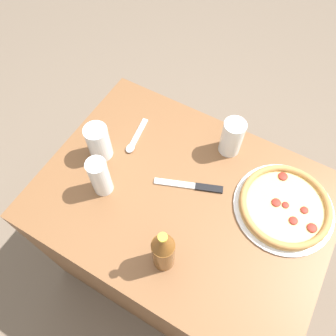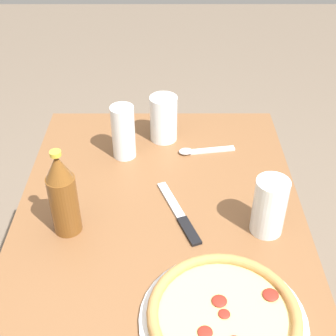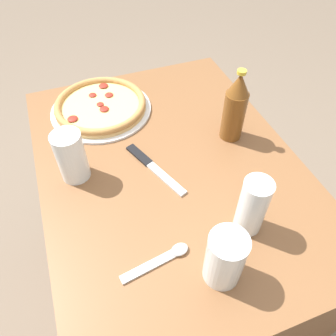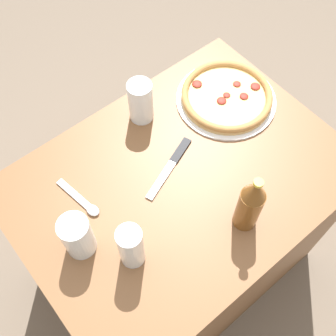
{
  "view_description": "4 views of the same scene",
  "coord_description": "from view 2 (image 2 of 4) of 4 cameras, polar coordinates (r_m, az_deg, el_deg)",
  "views": [
    {
      "loc": [
        -0.19,
        0.43,
        1.78
      ],
      "look_at": [
        0.08,
        -0.04,
        0.84
      ],
      "focal_mm": 35.0,
      "sensor_mm": 36.0,
      "label": 1
    },
    {
      "loc": [
        -0.85,
        -0.02,
        1.57
      ],
      "look_at": [
        0.1,
        -0.02,
        0.84
      ],
      "focal_mm": 50.0,
      "sensor_mm": 36.0,
      "label": 2
    },
    {
      "loc": [
        0.59,
        -0.22,
        1.46
      ],
      "look_at": [
        0.07,
        -0.03,
        0.84
      ],
      "focal_mm": 35.0,
      "sensor_mm": 36.0,
      "label": 3
    },
    {
      "loc": [
        0.41,
        0.44,
        1.86
      ],
      "look_at": [
        0.03,
        -0.02,
        0.84
      ],
      "focal_mm": 45.0,
      "sensor_mm": 36.0,
      "label": 4
    }
  ],
  "objects": [
    {
      "name": "table",
      "position": [
        1.45,
        -0.85,
        -16.98
      ],
      "size": [
        0.98,
        0.72,
        0.78
      ],
      "color": "brown",
      "rests_on": "ground_plane"
    },
    {
      "name": "pizza_salami",
      "position": [
        0.95,
        6.8,
        -17.46
      ],
      "size": [
        0.33,
        0.33,
        0.04
      ],
      "color": "silver",
      "rests_on": "table"
    },
    {
      "name": "glass_water",
      "position": [
        1.39,
        -0.54,
        5.85
      ],
      "size": [
        0.08,
        0.08,
        0.14
      ],
      "color": "white",
      "rests_on": "table"
    },
    {
      "name": "glass_red_wine",
      "position": [
        1.32,
        -5.45,
        4.08
      ],
      "size": [
        0.07,
        0.07,
        0.16
      ],
      "color": "white",
      "rests_on": "table"
    },
    {
      "name": "glass_iced_tea",
      "position": [
        1.1,
        12.21,
        -4.92
      ],
      "size": [
        0.08,
        0.08,
        0.15
      ],
      "color": "white",
      "rests_on": "table"
    },
    {
      "name": "beer_bottle",
      "position": [
        1.08,
        -12.71,
        -3.2
      ],
      "size": [
        0.07,
        0.07,
        0.23
      ],
      "color": "brown",
      "rests_on": "table"
    },
    {
      "name": "knife",
      "position": [
        1.15,
        1.44,
        -5.74
      ],
      "size": [
        0.23,
        0.11,
        0.01
      ],
      "color": "black",
      "rests_on": "table"
    },
    {
      "name": "spoon",
      "position": [
        1.37,
        3.72,
        2.11
      ],
      "size": [
        0.05,
        0.17,
        0.01
      ],
      "color": "silver",
      "rests_on": "table"
    }
  ]
}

